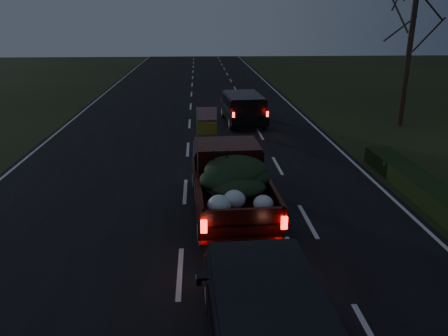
{
  "coord_description": "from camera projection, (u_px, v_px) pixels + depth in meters",
  "views": [
    {
      "loc": [
        0.49,
        -8.76,
        5.57
      ],
      "look_at": [
        1.24,
        3.62,
        1.3
      ],
      "focal_mm": 35.0,
      "sensor_mm": 36.0,
      "label": 1
    }
  ],
  "objects": [
    {
      "name": "ground",
      "position": [
        180.0,
        273.0,
        10.06
      ],
      "size": [
        120.0,
        120.0,
        0.0
      ],
      "primitive_type": "plane",
      "color": "black",
      "rests_on": "ground"
    },
    {
      "name": "road_asphalt",
      "position": [
        180.0,
        273.0,
        10.05
      ],
      "size": [
        14.0,
        120.0,
        0.02
      ],
      "primitive_type": "cube",
      "color": "black",
      "rests_on": "ground"
    },
    {
      "name": "hedge_row",
      "position": [
        441.0,
        202.0,
        13.23
      ],
      "size": [
        1.0,
        10.0,
        0.6
      ],
      "primitive_type": "cube",
      "color": "black",
      "rests_on": "ground"
    },
    {
      "name": "bare_tree_far",
      "position": [
        413.0,
        25.0,
        22.22
      ],
      "size": [
        3.6,
        3.6,
        7.0
      ],
      "color": "black",
      "rests_on": "ground"
    },
    {
      "name": "pickup_truck",
      "position": [
        230.0,
        179.0,
        12.87
      ],
      "size": [
        2.33,
        5.57,
        2.88
      ],
      "rotation": [
        0.0,
        0.0,
        0.04
      ],
      "color": "black",
      "rests_on": "ground"
    },
    {
      "name": "lead_suv",
      "position": [
        243.0,
        106.0,
        24.03
      ],
      "size": [
        2.27,
        4.77,
        1.34
      ],
      "rotation": [
        0.0,
        0.0,
        0.07
      ],
      "color": "black",
      "rests_on": "ground"
    },
    {
      "name": "rear_suv",
      "position": [
        266.0,
        317.0,
        7.14
      ],
      "size": [
        2.13,
        4.41,
        1.25
      ],
      "rotation": [
        0.0,
        0.0,
        0.04
      ],
      "color": "black",
      "rests_on": "ground"
    }
  ]
}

